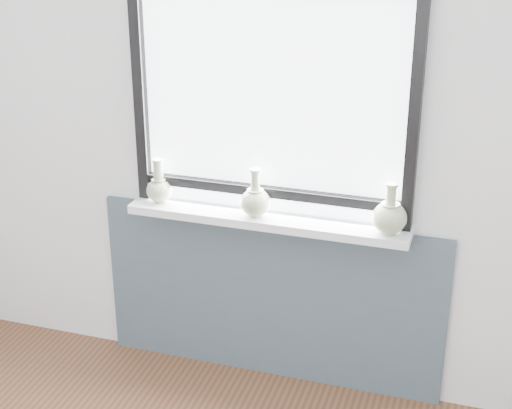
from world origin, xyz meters
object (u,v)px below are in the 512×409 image
(vase_b, at_px, (255,200))
(vase_c, at_px, (390,216))
(windowsill, at_px, (267,220))
(vase_a, at_px, (159,188))

(vase_b, height_order, vase_c, vase_c)
(windowsill, xyz_separation_m, vase_b, (-0.05, -0.01, 0.09))
(vase_c, bearing_deg, vase_b, 179.76)
(vase_b, relative_size, vase_c, 0.98)
(vase_b, bearing_deg, windowsill, 13.18)
(windowsill, bearing_deg, vase_c, -1.47)
(windowsill, relative_size, vase_c, 5.74)
(windowsill, height_order, vase_b, vase_b)
(vase_a, bearing_deg, windowsill, -0.82)
(vase_a, bearing_deg, vase_c, -1.15)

